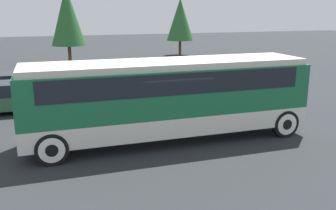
# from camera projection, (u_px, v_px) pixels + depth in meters

# --- Properties ---
(ground_plane) EXTENTS (120.00, 120.00, 0.00)m
(ground_plane) POSITION_uv_depth(u_px,v_px,m) (168.00, 139.00, 14.06)
(ground_plane) COLOR #26282B
(tour_bus) EXTENTS (10.39, 2.50, 2.97)m
(tour_bus) POSITION_uv_depth(u_px,v_px,m) (170.00, 93.00, 13.65)
(tour_bus) COLOR silver
(tour_bus) RESTS_ON ground_plane
(parked_car_near) EXTENTS (4.12, 1.93, 1.42)m
(parked_car_near) POSITION_uv_depth(u_px,v_px,m) (25.00, 96.00, 17.90)
(parked_car_near) COLOR #2D5638
(parked_car_near) RESTS_ON ground_plane
(parked_car_mid) EXTENTS (4.61, 1.80, 1.42)m
(parked_car_mid) POSITION_uv_depth(u_px,v_px,m) (24.00, 86.00, 20.34)
(parked_car_mid) COLOR black
(parked_car_mid) RESTS_ON ground_plane
(tree_left) EXTENTS (2.82, 2.82, 6.64)m
(tree_left) POSITION_uv_depth(u_px,v_px,m) (67.00, 16.00, 30.98)
(tree_left) COLOR brown
(tree_left) RESTS_ON ground_plane
(tree_right) EXTENTS (2.81, 2.81, 5.90)m
(tree_right) POSITION_uv_depth(u_px,v_px,m) (180.00, 19.00, 38.95)
(tree_right) COLOR brown
(tree_right) RESTS_ON ground_plane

